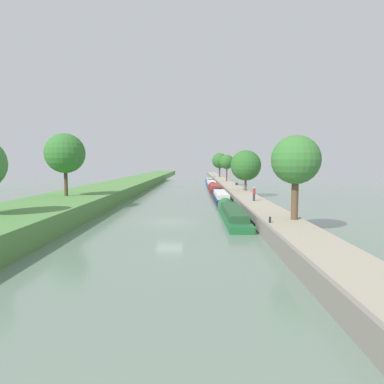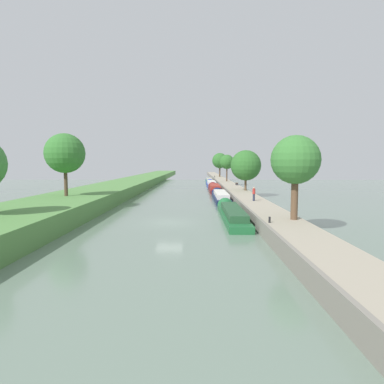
% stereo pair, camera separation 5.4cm
% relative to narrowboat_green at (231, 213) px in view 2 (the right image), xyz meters
% --- Properties ---
extents(ground_plane, '(160.00, 160.00, 0.00)m').
position_rel_narrowboat_green_xyz_m(ground_plane, '(-6.18, -2.69, -0.50)').
color(ground_plane, slate).
extents(left_grassy_bank, '(8.68, 260.00, 1.80)m').
position_rel_narrowboat_green_xyz_m(left_grassy_bank, '(-18.30, -2.69, 0.40)').
color(left_grassy_bank, '#518442').
rests_on(left_grassy_bank, ground_plane).
extents(right_towpath, '(3.36, 260.00, 1.15)m').
position_rel_narrowboat_green_xyz_m(right_towpath, '(3.28, -2.69, 0.07)').
color(right_towpath, '#9E937F').
rests_on(right_towpath, ground_plane).
extents(stone_quay, '(0.25, 260.00, 1.20)m').
position_rel_narrowboat_green_xyz_m(stone_quay, '(1.48, -2.69, 0.10)').
color(stone_quay, gray).
rests_on(stone_quay, ground_plane).
extents(narrowboat_green, '(2.02, 15.78, 1.92)m').
position_rel_narrowboat_green_xyz_m(narrowboat_green, '(0.00, 0.00, 0.00)').
color(narrowboat_green, '#1E6033').
rests_on(narrowboat_green, ground_plane).
extents(narrowboat_navy, '(2.07, 15.39, 1.97)m').
position_rel_narrowboat_green_xyz_m(narrowboat_navy, '(0.03, 16.75, 0.04)').
color(narrowboat_navy, '#141E42').
rests_on(narrowboat_navy, ground_plane).
extents(narrowboat_maroon, '(2.16, 14.60, 2.05)m').
position_rel_narrowboat_green_xyz_m(narrowboat_maroon, '(-0.04, 32.44, 0.06)').
color(narrowboat_maroon, maroon).
rests_on(narrowboat_maroon, ground_plane).
extents(narrowboat_blue, '(2.14, 15.02, 2.04)m').
position_rel_narrowboat_green_xyz_m(narrowboat_blue, '(-0.04, 47.52, 0.02)').
color(narrowboat_blue, '#283D93').
rests_on(narrowboat_blue, ground_plane).
extents(narrowboat_teal, '(1.81, 14.63, 1.77)m').
position_rel_narrowboat_green_xyz_m(narrowboat_teal, '(0.02, 61.96, 0.01)').
color(narrowboat_teal, '#195B60').
rests_on(narrowboat_teal, ground_plane).
extents(tree_rightbank_near, '(3.82, 3.82, 6.64)m').
position_rel_narrowboat_green_xyz_m(tree_rightbank_near, '(4.14, -7.62, 5.32)').
color(tree_rightbank_near, brown).
rests_on(tree_rightbank_near, right_towpath).
extents(tree_rightbank_midnear, '(4.92, 4.92, 6.53)m').
position_rel_narrowboat_green_xyz_m(tree_rightbank_midnear, '(4.37, 20.12, 4.71)').
color(tree_rightbank_midnear, brown).
rests_on(tree_rightbank_midnear, right_towpath).
extents(tree_rightbank_midfar, '(3.50, 3.50, 6.47)m').
position_rel_narrowboat_green_xyz_m(tree_rightbank_midfar, '(3.74, 47.00, 5.34)').
color(tree_rightbank_midfar, '#4C3828').
rests_on(tree_rightbank_midfar, right_towpath).
extents(tree_rightbank_far, '(4.88, 4.88, 7.63)m').
position_rel_narrowboat_green_xyz_m(tree_rightbank_far, '(3.83, 73.03, 5.81)').
color(tree_rightbank_far, '#4C3828').
rests_on(tree_rightbank_far, right_towpath).
extents(tree_leftbank_upstream, '(4.55, 4.55, 7.19)m').
position_rel_narrowboat_green_xyz_m(tree_leftbank_upstream, '(-18.68, 4.21, 6.20)').
color(tree_leftbank_upstream, '#4C3828').
rests_on(tree_leftbank_upstream, left_grassy_bank).
extents(person_walking, '(0.34, 0.34, 1.66)m').
position_rel_narrowboat_green_xyz_m(person_walking, '(3.17, 5.23, 1.52)').
color(person_walking, '#282D42').
rests_on(person_walking, right_towpath).
extents(mooring_bollard_near, '(0.16, 0.16, 0.45)m').
position_rel_narrowboat_green_xyz_m(mooring_bollard_near, '(1.91, -9.05, 0.87)').
color(mooring_bollard_near, black).
rests_on(mooring_bollard_near, right_towpath).
extents(mooring_bollard_far, '(0.16, 0.16, 0.45)m').
position_rel_narrowboat_green_xyz_m(mooring_bollard_far, '(1.91, 68.98, 0.87)').
color(mooring_bollard_far, black).
rests_on(mooring_bollard_far, right_towpath).
extents(park_bench, '(0.44, 1.50, 0.47)m').
position_rel_narrowboat_green_xyz_m(park_bench, '(4.51, 33.12, 0.99)').
color(park_bench, '#333338').
rests_on(park_bench, right_towpath).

